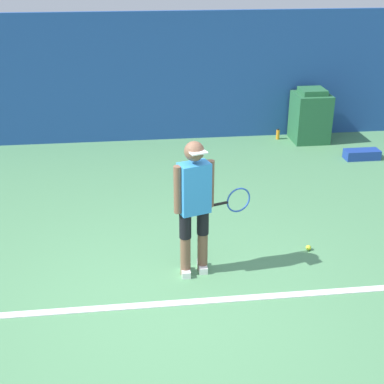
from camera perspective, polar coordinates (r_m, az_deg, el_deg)
ground_plane at (r=5.96m, az=-1.87°, el=-11.36°), size 24.00×24.00×0.00m
back_wall at (r=10.48m, az=-4.67°, el=12.01°), size 24.00×0.10×2.45m
court_baseline at (r=5.89m, az=-1.80°, el=-11.77°), size 21.60×0.10×0.01m
tennis_player at (r=5.97m, az=0.34°, el=-1.16°), size 0.93×0.41×1.63m
tennis_ball at (r=6.97m, az=12.31°, el=-5.82°), size 0.07×0.07×0.07m
covered_chair at (r=10.82m, az=12.50°, el=7.91°), size 0.67×0.69×1.04m
equipment_bag at (r=10.19m, az=17.66°, el=3.84°), size 0.63×0.27×0.17m
water_bottle at (r=10.89m, az=9.14°, el=6.09°), size 0.07×0.07×0.21m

